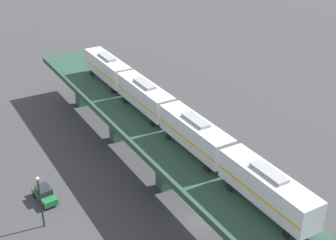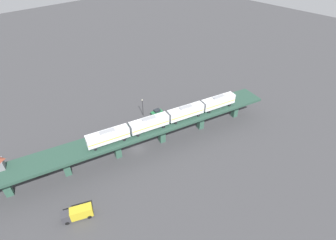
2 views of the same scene
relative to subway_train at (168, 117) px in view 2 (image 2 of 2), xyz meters
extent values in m
plane|color=#38383A|center=(3.74, 9.38, -10.08)|extent=(400.00, 400.00, 0.00)
cube|color=#244135|center=(3.74, 9.38, -2.94)|extent=(30.05, 91.36, 0.80)
cube|color=#2D5142|center=(-5.42, -28.02, -6.71)|extent=(2.18, 2.18, 6.74)
cube|color=#2D5142|center=(-1.85, -13.45, -6.71)|extent=(2.18, 2.18, 6.74)
cube|color=#2D5142|center=(1.72, 1.12, -6.71)|extent=(2.18, 2.18, 6.74)
cube|color=#2D5142|center=(5.29, 15.69, -6.71)|extent=(2.18, 2.18, 6.74)
cube|color=#2D5142|center=(8.86, 30.26, -6.71)|extent=(2.18, 2.18, 6.74)
cube|color=#2D5142|center=(12.43, 44.83, -6.71)|extent=(2.18, 2.18, 6.74)
cube|color=silver|center=(-4.50, -18.36, 0.00)|extent=(5.58, 12.32, 3.10)
cube|color=gold|center=(-4.50, -18.36, -0.30)|extent=(5.56, 12.10, 0.24)
cube|color=gray|center=(-4.50, -18.36, 1.73)|extent=(2.36, 4.41, 0.36)
cylinder|color=black|center=(-6.65, -22.15, -2.12)|extent=(0.41, 0.87, 0.84)
cylinder|color=black|center=(-4.34, -22.72, -2.12)|extent=(0.41, 0.87, 0.84)
cylinder|color=black|center=(-4.65, -13.99, -2.12)|extent=(0.41, 0.87, 0.84)
cylinder|color=black|center=(-2.34, -14.56, -2.12)|extent=(0.41, 0.87, 0.84)
cube|color=silver|center=(-1.50, -6.12, 0.00)|extent=(5.58, 12.32, 3.10)
cube|color=gold|center=(-1.50, -6.12, -0.30)|extent=(5.56, 12.10, 0.24)
cube|color=gray|center=(-1.50, -6.12, 1.73)|extent=(2.36, 4.41, 0.36)
cylinder|color=black|center=(-3.65, -9.92, -2.12)|extent=(0.41, 0.87, 0.84)
cylinder|color=black|center=(-1.34, -10.48, -2.12)|extent=(0.41, 0.87, 0.84)
cylinder|color=black|center=(-1.66, -1.76, -2.12)|extent=(0.41, 0.87, 0.84)
cylinder|color=black|center=(0.66, -2.32, -2.12)|extent=(0.41, 0.87, 0.84)
cube|color=silver|center=(1.50, 6.12, 0.00)|extent=(5.58, 12.32, 3.10)
cube|color=gold|center=(1.50, 6.12, -0.30)|extent=(5.56, 12.10, 0.24)
cube|color=gray|center=(1.50, 6.12, 1.73)|extent=(2.36, 4.41, 0.36)
cylinder|color=black|center=(-0.66, 2.32, -2.12)|extent=(0.41, 0.87, 0.84)
cylinder|color=black|center=(1.66, 1.76, -2.12)|extent=(0.41, 0.87, 0.84)
cylinder|color=black|center=(1.34, 10.48, -2.12)|extent=(0.41, 0.87, 0.84)
cylinder|color=black|center=(3.65, 9.92, -2.12)|extent=(0.41, 0.87, 0.84)
cube|color=silver|center=(4.50, 18.36, 0.00)|extent=(5.58, 12.32, 3.10)
cube|color=gold|center=(4.50, 18.36, -0.30)|extent=(5.56, 12.10, 0.24)
cube|color=gray|center=(4.50, 18.36, 1.73)|extent=(2.36, 4.41, 0.36)
cylinder|color=black|center=(2.34, 14.56, -2.12)|extent=(0.41, 0.87, 0.84)
cylinder|color=black|center=(4.65, 13.99, -2.12)|extent=(0.41, 0.87, 0.84)
cylinder|color=black|center=(4.34, 22.72, -2.12)|extent=(0.41, 0.87, 0.84)
cylinder|color=black|center=(6.65, 22.15, -2.12)|extent=(0.41, 0.87, 0.84)
cube|color=black|center=(14.69, 21.79, -9.35)|extent=(1.90, 4.44, 0.80)
cube|color=#1E2328|center=(14.69, 21.64, -8.57)|extent=(1.69, 2.24, 0.76)
cylinder|color=black|center=(13.80, 20.38, -9.75)|extent=(0.26, 0.67, 0.66)
cylinder|color=black|center=(15.51, 20.34, -9.75)|extent=(0.26, 0.67, 0.66)
cylinder|color=black|center=(13.87, 23.24, -9.75)|extent=(0.26, 0.67, 0.66)
cylinder|color=black|center=(15.58, 23.20, -9.75)|extent=(0.26, 0.67, 0.66)
cube|color=#1E6638|center=(14.65, -7.44, -9.35)|extent=(2.41, 4.61, 0.80)
cube|color=#1E2328|center=(14.63, -7.58, -8.57)|extent=(1.94, 2.41, 0.76)
cylinder|color=black|center=(13.60, -8.73, -9.75)|extent=(0.33, 0.69, 0.66)
cylinder|color=black|center=(15.29, -8.97, -9.75)|extent=(0.33, 0.69, 0.66)
cylinder|color=black|center=(14.00, -5.90, -9.75)|extent=(0.33, 0.69, 0.66)
cylinder|color=black|center=(15.70, -6.14, -9.75)|extent=(0.33, 0.69, 0.66)
cube|color=#AD1E1E|center=(15.06, 36.04, -9.35)|extent=(3.33, 4.75, 0.80)
cube|color=#1E2328|center=(15.00, 35.90, -8.57)|extent=(2.35, 2.66, 0.76)
cylinder|color=black|center=(13.73, 35.04, -9.75)|extent=(0.47, 0.70, 0.66)
cylinder|color=black|center=(15.31, 34.39, -9.75)|extent=(0.47, 0.70, 0.66)
cylinder|color=black|center=(14.81, 37.69, -9.75)|extent=(0.47, 0.70, 0.66)
cylinder|color=black|center=(16.39, 37.04, -9.75)|extent=(0.47, 0.70, 0.66)
cube|color=#333338|center=(-5.03, 36.98, -8.43)|extent=(2.80, 2.69, 2.30)
cube|color=gold|center=(-6.41, 33.66, -8.23)|extent=(4.12, 5.68, 2.70)
cylinder|color=black|center=(-4.12, 36.60, -9.58)|extent=(0.71, 1.06, 1.00)
cylinder|color=black|center=(-5.95, 37.36, -9.58)|extent=(0.71, 1.06, 1.00)
cylinder|color=black|center=(-6.05, 31.82, -9.58)|extent=(0.71, 1.06, 1.00)
cylinder|color=black|center=(-7.97, 32.61, -9.58)|extent=(0.71, 1.06, 1.00)
cylinder|color=black|center=(17.38, -3.12, -6.83)|extent=(0.20, 0.20, 6.50)
sphere|color=beige|center=(17.38, -3.12, -3.36)|extent=(0.44, 0.44, 0.44)
camera|label=1|loc=(37.20, 38.25, 26.30)|focal=50.00mm
camera|label=2|loc=(-47.88, 42.82, 47.13)|focal=28.00mm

